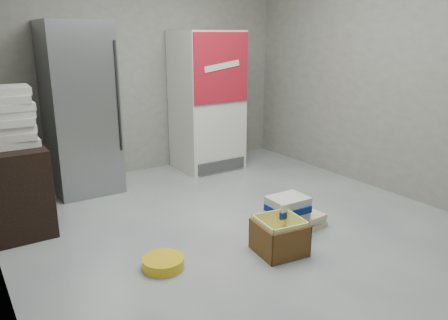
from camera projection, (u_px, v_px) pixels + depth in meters
ground at (259, 238)px, 3.89m from camera, size 5.00×5.00×0.00m
room_shell at (264, 28)px, 3.39m from camera, size 4.04×5.04×2.82m
steel_fridge at (80, 109)px, 4.87m from camera, size 0.70×0.72×1.90m
coke_cooler at (207, 101)px, 5.74m from camera, size 0.80×0.73×1.80m
wood_shelf at (17, 188)px, 4.00m from camera, size 0.50×0.80×0.80m
supply_box_stack at (8, 117)px, 3.81m from camera, size 0.44×0.44×0.52m
phonebook_stack_main at (287, 215)px, 3.97m from camera, size 0.39×0.33×0.35m
phonebook_stack_side at (308, 220)px, 4.12m from camera, size 0.32×0.26×0.13m
cardboard_box at (279, 238)px, 3.62m from camera, size 0.42×0.42×0.30m
bucket_lid at (163, 263)px, 3.39m from camera, size 0.40×0.40×0.09m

